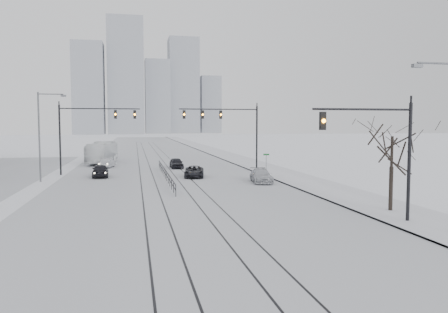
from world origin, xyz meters
TOP-DOWN VIEW (x-y plane):
  - ground at (0.00, 0.00)m, footprint 500.00×500.00m
  - road at (0.00, 60.00)m, footprint 22.00×260.00m
  - sidewalk_east at (13.50, 60.00)m, footprint 5.00×260.00m
  - curb at (11.05, 60.00)m, footprint 0.10×260.00m
  - tram_rails at (-0.00, 40.00)m, footprint 5.30×180.00m
  - skyline at (5.02, 273.63)m, footprint 96.00×48.00m
  - traffic_mast_near at (10.79, 6.00)m, footprint 6.10×0.37m
  - traffic_mast_ne at (8.15, 34.99)m, footprint 9.60×0.37m
  - traffic_mast_nw at (-8.52, 36.00)m, footprint 9.10×0.37m
  - street_light_west at (-12.20, 30.00)m, footprint 2.73×0.25m
  - bare_tree at (13.20, 9.00)m, footprint 4.40×4.40m
  - median_fence at (0.00, 30.00)m, footprint 0.06×24.00m
  - street_sign at (11.80, 32.00)m, footprint 0.70×0.06m
  - sedan_sb_inner at (-6.89, 32.79)m, footprint 1.94×4.36m
  - sedan_sb_outer at (-6.77, 43.67)m, footprint 2.06×3.96m
  - sedan_nb_front at (3.18, 30.65)m, footprint 2.71×4.70m
  - sedan_nb_right at (9.13, 25.02)m, footprint 2.41×4.79m
  - sedan_nb_far at (2.22, 41.10)m, footprint 1.70×4.01m
  - box_truck at (-7.91, 50.63)m, footprint 4.11×11.68m

SIDE VIEW (x-z plane):
  - ground at x=0.00m, z-range 0.00..0.00m
  - road at x=0.00m, z-range 0.00..0.02m
  - tram_rails at x=0.00m, z-range 0.02..0.03m
  - curb at x=11.05m, z-range 0.00..0.12m
  - sidewalk_east at x=13.50m, z-range 0.00..0.16m
  - median_fence at x=0.00m, z-range 0.03..1.03m
  - sedan_nb_front at x=3.18m, z-range 0.00..1.23m
  - sedan_sb_outer at x=-6.77m, z-range 0.00..1.24m
  - sedan_nb_right at x=9.13m, z-range 0.00..1.33m
  - sedan_nb_far at x=2.22m, z-range 0.00..1.35m
  - sedan_sb_inner at x=-6.89m, z-range 0.00..1.45m
  - box_truck at x=-7.91m, z-range 0.00..3.18m
  - street_sign at x=11.80m, z-range 0.41..2.81m
  - bare_tree at x=13.20m, z-range 1.44..7.54m
  - traffic_mast_near at x=10.79m, z-range 1.06..8.06m
  - street_light_west at x=-12.20m, z-range 0.71..9.71m
  - traffic_mast_nw at x=-8.52m, z-range 1.57..9.57m
  - traffic_mast_ne at x=8.15m, z-range 1.76..9.76m
  - skyline at x=5.02m, z-range -5.35..66.65m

